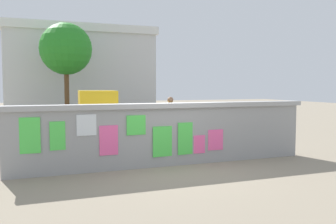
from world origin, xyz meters
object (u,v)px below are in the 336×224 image
at_px(bicycle_near, 147,127).
at_px(person_walking, 170,114).
at_px(bicycle_far, 215,141).
at_px(auto_rickshaw_truck, 67,120).
at_px(motorcycle, 217,130).
at_px(tree_roadside, 66,49).

bearing_deg(bicycle_near, person_walking, -74.57).
bearing_deg(bicycle_far, auto_rickshaw_truck, 147.33).
height_order(motorcycle, bicycle_far, bicycle_far).
bearing_deg(tree_roadside, auto_rickshaw_truck, -94.41).
height_order(auto_rickshaw_truck, bicycle_near, auto_rickshaw_truck).
relative_size(bicycle_near, person_walking, 1.04).
relative_size(bicycle_far, person_walking, 1.06).
bearing_deg(bicycle_near, auto_rickshaw_truck, -157.45).
distance_m(motorcycle, tree_roadside, 10.50).
height_order(bicycle_near, bicycle_far, same).
distance_m(motorcycle, bicycle_far, 1.91).
xyz_separation_m(bicycle_far, person_walking, (-0.53, 2.44, 0.62)).
height_order(bicycle_far, tree_roadside, tree_roadside).
bearing_deg(auto_rickshaw_truck, motorcycle, -10.82).
height_order(bicycle_near, tree_roadside, tree_roadside).
height_order(auto_rickshaw_truck, motorcycle, auto_rickshaw_truck).
bearing_deg(person_walking, motorcycle, -27.81).
height_order(auto_rickshaw_truck, tree_roadside, tree_roadside).
bearing_deg(bicycle_near, tree_roadside, 111.18).
xyz_separation_m(motorcycle, tree_roadside, (-4.43, 8.85, 3.51)).
bearing_deg(auto_rickshaw_truck, bicycle_far, -32.67).
height_order(motorcycle, bicycle_near, bicycle_near).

